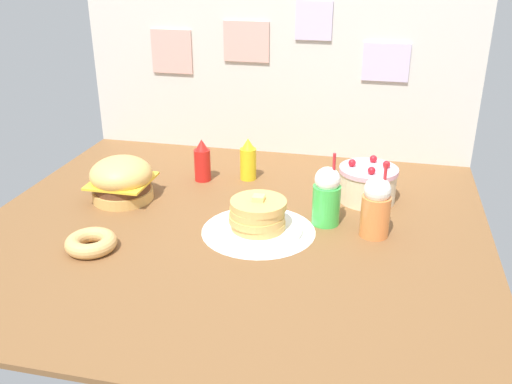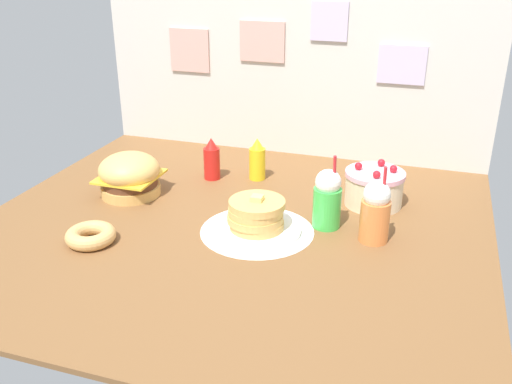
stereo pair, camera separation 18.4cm
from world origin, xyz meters
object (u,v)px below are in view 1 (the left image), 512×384
layer_cake (368,184)px  cream_soda_cup (327,196)px  mustard_bottle (248,160)px  orange_float_cup (376,207)px  ketchup_bottle (202,161)px  donut_pink_glaze (91,242)px  burger (122,180)px  pancake_stack (258,218)px

layer_cake → cream_soda_cup: cream_soda_cup is taller
mustard_bottle → orange_float_cup: (0.61, -0.45, 0.03)m
ketchup_bottle → orange_float_cup: size_ratio=0.67×
layer_cake → donut_pink_glaze: 1.19m
layer_cake → ketchup_bottle: ketchup_bottle is taller
mustard_bottle → ketchup_bottle: bearing=-163.0°
mustard_bottle → orange_float_cup: size_ratio=0.67×
layer_cake → mustard_bottle: mustard_bottle is taller
cream_soda_cup → layer_cake: bearing=60.3°
ketchup_bottle → donut_pink_glaze: size_ratio=1.08×
burger → ketchup_bottle: bearing=46.2°
orange_float_cup → donut_pink_glaze: 1.08m
burger → cream_soda_cup: size_ratio=0.88×
layer_cake → orange_float_cup: size_ratio=0.83×
mustard_bottle → burger: bearing=-144.0°
burger → pancake_stack: size_ratio=0.78×
donut_pink_glaze → cream_soda_cup: bearing=26.6°
pancake_stack → layer_cake: layer_cake is taller
burger → layer_cake: 1.08m
orange_float_cup → pancake_stack: bearing=-170.6°
burger → layer_cake: burger is taller
burger → pancake_stack: bearing=-14.5°
ketchup_bottle → burger: bearing=-133.8°
burger → donut_pink_glaze: (0.08, -0.45, -0.06)m
layer_cake → burger: bearing=-167.7°
ketchup_bottle → orange_float_cup: 0.91m
pancake_stack → layer_cake: size_ratio=1.36×
pancake_stack → cream_soda_cup: bearing=28.0°
burger → ketchup_bottle: 0.40m
burger → cream_soda_cup: bearing=-2.2°
burger → mustard_bottle: size_ratio=1.33×
cream_soda_cup → ketchup_bottle: bearing=152.5°
ketchup_bottle → mustard_bottle: same height
mustard_bottle → donut_pink_glaze: mustard_bottle is taller
pancake_stack → orange_float_cup: (0.45, 0.07, 0.06)m
orange_float_cup → layer_cake: bearing=97.5°
mustard_bottle → donut_pink_glaze: bearing=-116.8°
burger → pancake_stack: 0.68m
cream_soda_cup → pancake_stack: bearing=-152.0°
burger → layer_cake: (1.06, 0.23, -0.01)m
mustard_bottle → orange_float_cup: orange_float_cup is taller
ketchup_bottle → mustard_bottle: 0.22m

